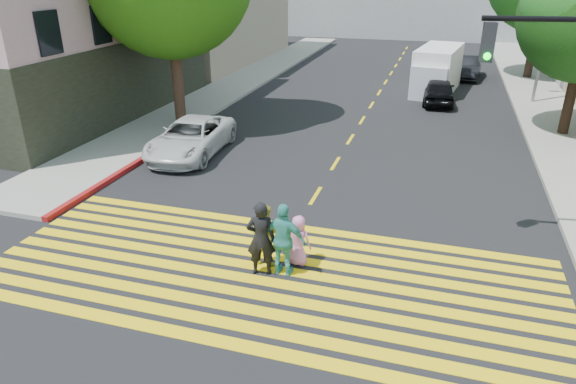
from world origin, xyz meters
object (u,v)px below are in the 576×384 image
at_px(dark_car_near, 439,91).
at_px(dark_car_parked, 468,67).
at_px(white_sedan, 191,138).
at_px(white_van, 437,71).
at_px(pedestrian_child, 298,240).
at_px(silver_car, 449,64).
at_px(pedestrian_extra, 284,240).
at_px(pedestrian_man, 261,238).
at_px(pedestrian_woman, 264,234).

distance_m(dark_car_near, dark_car_parked, 7.58).
xyz_separation_m(white_sedan, white_van, (8.51, 13.57, 0.52)).
distance_m(pedestrian_child, white_van, 20.15).
bearing_deg(silver_car, pedestrian_extra, 92.52).
bearing_deg(white_van, dark_car_near, -76.19).
height_order(pedestrian_extra, dark_car_near, pedestrian_extra).
height_order(pedestrian_extra, white_sedan, pedestrian_extra).
relative_size(dark_car_parked, white_van, 0.76).
xyz_separation_m(silver_car, dark_car_parked, (1.16, -1.53, 0.09)).
xyz_separation_m(dark_car_near, silver_car, (0.41, 8.95, -0.07)).
bearing_deg(pedestrian_man, white_sedan, -69.48).
height_order(silver_car, dark_car_parked, dark_car_parked).
height_order(dark_car_near, white_van, white_van).
bearing_deg(pedestrian_man, pedestrian_woman, -94.71).
distance_m(silver_car, dark_car_parked, 1.93).
height_order(pedestrian_man, white_van, white_van).
distance_m(pedestrian_man, pedestrian_woman, 0.51).
relative_size(silver_car, white_van, 0.75).
bearing_deg(pedestrian_man, dark_car_parked, -117.72).
height_order(pedestrian_woman, pedestrian_child, pedestrian_woman).
xyz_separation_m(pedestrian_extra, silver_car, (3.30, 26.87, -0.30)).
distance_m(pedestrian_extra, white_van, 20.70).
bearing_deg(white_sedan, pedestrian_child, -49.99).
xyz_separation_m(pedestrian_woman, pedestrian_child, (0.81, 0.17, -0.13)).
xyz_separation_m(pedestrian_man, dark_car_parked, (4.98, 25.44, -0.23)).
distance_m(pedestrian_extra, dark_car_parked, 25.72).
relative_size(pedestrian_man, pedestrian_woman, 1.19).
height_order(pedestrian_woman, silver_car, pedestrian_woman).
distance_m(pedestrian_child, pedestrian_extra, 0.63).
bearing_deg(dark_car_near, pedestrian_extra, 77.28).
relative_size(white_sedan, white_van, 0.87).
relative_size(pedestrian_extra, white_van, 0.33).
bearing_deg(pedestrian_man, silver_car, -114.69).
relative_size(pedestrian_extra, dark_car_parked, 0.43).
bearing_deg(dark_car_parked, silver_car, 132.14).
bearing_deg(pedestrian_child, pedestrian_woman, 18.18).
bearing_deg(silver_car, pedestrian_man, 91.46).
height_order(pedestrian_man, pedestrian_child, pedestrian_man).
relative_size(pedestrian_extra, dark_car_near, 0.46).
height_order(pedestrian_man, white_sedan, pedestrian_man).
xyz_separation_m(pedestrian_woman, dark_car_parked, (5.08, 24.96, -0.08)).
distance_m(pedestrian_extra, white_sedan, 9.11).
height_order(pedestrian_man, dark_car_near, pedestrian_man).
bearing_deg(white_van, dark_car_parked, 77.44).
bearing_deg(dark_car_near, white_sedan, 47.79).
xyz_separation_m(white_sedan, silver_car, (9.17, 19.90, -0.07)).
bearing_deg(white_sedan, pedestrian_extra, -53.21).
xyz_separation_m(pedestrian_child, pedestrian_extra, (-0.19, -0.54, 0.26)).
bearing_deg(white_sedan, white_van, 54.56).
bearing_deg(dark_car_parked, pedestrian_man, -96.14).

